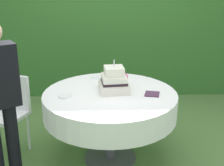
# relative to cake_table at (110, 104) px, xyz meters

# --- Properties ---
(ground_plane) EXTENTS (20.00, 20.00, 0.00)m
(ground_plane) POSITION_rel_cake_table_xyz_m (0.00, 0.00, -0.65)
(ground_plane) COLOR #547A3D
(foliage_hedge) EXTENTS (6.75, 0.67, 2.87)m
(foliage_hedge) POSITION_rel_cake_table_xyz_m (0.00, 2.21, 0.79)
(foliage_hedge) COLOR #336628
(foliage_hedge) RESTS_ON ground_plane
(cake_table) EXTENTS (1.39, 1.39, 0.78)m
(cake_table) POSITION_rel_cake_table_xyz_m (0.00, 0.00, 0.00)
(cake_table) COLOR #4C4C51
(cake_table) RESTS_ON ground_plane
(wedding_cake) EXTENTS (0.34, 0.35, 0.34)m
(wedding_cake) POSITION_rel_cake_table_xyz_m (0.05, 0.06, 0.23)
(wedding_cake) COLOR silver
(wedding_cake) RESTS_ON cake_table
(serving_plate_near) EXTENTS (0.11, 0.11, 0.01)m
(serving_plate_near) POSITION_rel_cake_table_xyz_m (-0.16, 0.49, 0.13)
(serving_plate_near) COLOR white
(serving_plate_near) RESTS_ON cake_table
(serving_plate_far) EXTENTS (0.15, 0.15, 0.01)m
(serving_plate_far) POSITION_rel_cake_table_xyz_m (-0.45, -0.08, 0.13)
(serving_plate_far) COLOR white
(serving_plate_far) RESTS_ON cake_table
(serving_plate_left) EXTENTS (0.14, 0.14, 0.01)m
(serving_plate_left) POSITION_rel_cake_table_xyz_m (0.14, 0.50, 0.13)
(serving_plate_left) COLOR white
(serving_plate_left) RESTS_ON cake_table
(napkin_stack) EXTENTS (0.17, 0.17, 0.01)m
(napkin_stack) POSITION_rel_cake_table_xyz_m (0.43, -0.05, 0.13)
(napkin_stack) COLOR #4C2D47
(napkin_stack) RESTS_ON cake_table
(garden_chair) EXTENTS (0.53, 0.53, 0.89)m
(garden_chair) POSITION_rel_cake_table_xyz_m (-1.11, 0.20, -0.11)
(garden_chair) COLOR white
(garden_chair) RESTS_ON ground_plane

